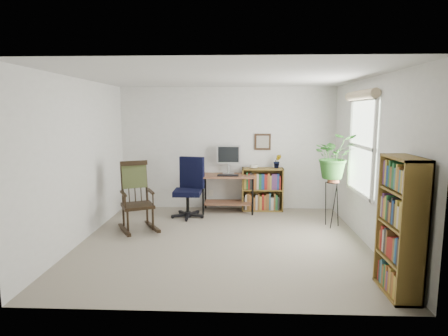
{
  "coord_description": "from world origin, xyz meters",
  "views": [
    {
      "loc": [
        0.24,
        -5.36,
        1.91
      ],
      "look_at": [
        0.0,
        0.4,
        1.05
      ],
      "focal_mm": 30.0,
      "sensor_mm": 36.0,
      "label": 1
    }
  ],
  "objects_px": {
    "low_bookshelf": "(262,189)",
    "tall_bookshelf": "(401,227)",
    "rocking_chair": "(137,196)",
    "office_chair": "(187,187)",
    "desk": "(228,193)"
  },
  "relations": [
    {
      "from": "rocking_chair",
      "to": "low_bookshelf",
      "type": "relative_size",
      "value": 1.36
    },
    {
      "from": "rocking_chair",
      "to": "low_bookshelf",
      "type": "xyz_separation_m",
      "value": [
        2.09,
        1.35,
        -0.15
      ]
    },
    {
      "from": "office_chair",
      "to": "low_bookshelf",
      "type": "relative_size",
      "value": 1.32
    },
    {
      "from": "rocking_chair",
      "to": "tall_bookshelf",
      "type": "xyz_separation_m",
      "value": [
        3.32,
        -2.0,
        0.16
      ]
    },
    {
      "from": "desk",
      "to": "tall_bookshelf",
      "type": "distance_m",
      "value": 3.76
    },
    {
      "from": "tall_bookshelf",
      "to": "low_bookshelf",
      "type": "bearing_deg",
      "value": 110.14
    },
    {
      "from": "desk",
      "to": "low_bookshelf",
      "type": "distance_m",
      "value": 0.68
    },
    {
      "from": "office_chair",
      "to": "tall_bookshelf",
      "type": "xyz_separation_m",
      "value": [
        2.62,
        -2.81,
        0.18
      ]
    },
    {
      "from": "low_bookshelf",
      "to": "rocking_chair",
      "type": "bearing_deg",
      "value": -147.17
    },
    {
      "from": "office_chair",
      "to": "low_bookshelf",
      "type": "xyz_separation_m",
      "value": [
        1.39,
        0.54,
        -0.14
      ]
    },
    {
      "from": "desk",
      "to": "low_bookshelf",
      "type": "height_order",
      "value": "low_bookshelf"
    },
    {
      "from": "office_chair",
      "to": "tall_bookshelf",
      "type": "height_order",
      "value": "tall_bookshelf"
    },
    {
      "from": "desk",
      "to": "low_bookshelf",
      "type": "bearing_deg",
      "value": 10.23
    },
    {
      "from": "desk",
      "to": "tall_bookshelf",
      "type": "xyz_separation_m",
      "value": [
        1.89,
        -3.23,
        0.37
      ]
    },
    {
      "from": "low_bookshelf",
      "to": "tall_bookshelf",
      "type": "distance_m",
      "value": 3.58
    }
  ]
}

